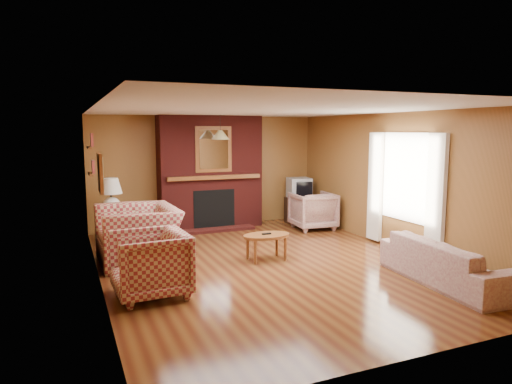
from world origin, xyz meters
name	(u,v)px	position (x,y,z in m)	size (l,w,h in m)	color
floor	(268,264)	(0.00, 0.00, 0.00)	(6.50, 6.50, 0.00)	#471F0F
ceiling	(269,109)	(0.00, 0.00, 2.40)	(6.50, 6.50, 0.00)	silver
wall_back	(207,171)	(0.00, 3.25, 1.20)	(6.50, 6.50, 0.00)	#995E2F
wall_front	(421,231)	(0.00, -3.25, 1.20)	(6.50, 6.50, 0.00)	#995E2F
wall_left	(97,198)	(-2.50, 0.00, 1.20)	(6.50, 6.50, 0.00)	#995E2F
wall_right	(398,181)	(2.50, 0.00, 1.20)	(6.50, 6.50, 0.00)	#995E2F
fireplace	(211,173)	(0.00, 2.98, 1.18)	(2.20, 0.82, 2.40)	#48110F
window_right	(404,187)	(2.45, -0.20, 1.13)	(0.10, 1.85, 2.00)	beige
bookshelf	(91,155)	(-2.44, 1.90, 1.67)	(0.09, 0.55, 0.71)	brown
botanical_print	(100,173)	(-2.47, -0.30, 1.55)	(0.05, 0.40, 0.50)	brown
pendant_light	(220,135)	(0.00, 2.30, 2.00)	(0.36, 0.36, 0.48)	black
plaid_loveseat	(138,234)	(-1.85, 0.95, 0.44)	(1.36, 1.19, 0.88)	maroon
plaid_armchair	(150,264)	(-1.95, -0.68, 0.42)	(0.89, 0.92, 0.83)	maroon
floral_sofa	(448,262)	(1.90, -1.78, 0.30)	(2.06, 0.80, 0.60)	#B4A98B
floral_armchair	(313,211)	(1.97, 2.02, 0.39)	(0.84, 0.86, 0.78)	#B4A98B
coffee_table	(266,238)	(0.07, 0.23, 0.36)	(0.79, 0.49, 0.44)	brown
side_table	(113,228)	(-2.10, 2.45, 0.27)	(0.40, 0.40, 0.53)	brown
table_lamp	(111,194)	(-2.10, 2.45, 0.91)	(0.41, 0.41, 0.68)	white
tv_stand	(299,210)	(2.05, 2.80, 0.28)	(0.52, 0.47, 0.56)	black
crt_tv	(299,188)	(2.05, 2.79, 0.79)	(0.56, 0.56, 0.45)	#9EA1A6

